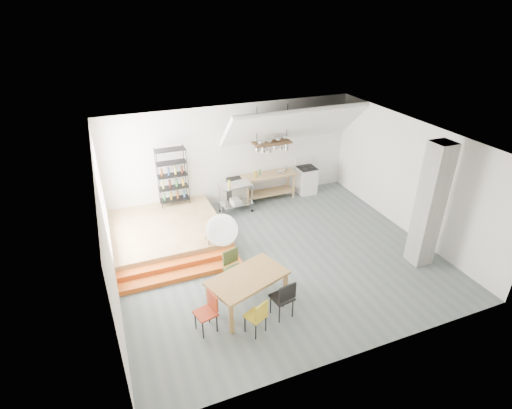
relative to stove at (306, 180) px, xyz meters
name	(u,v)px	position (x,y,z in m)	size (l,w,h in m)	color
floor	(277,256)	(-2.50, -3.16, -0.48)	(8.00, 8.00, 0.00)	slate
wall_back	(233,155)	(-2.50, 0.34, 1.12)	(8.00, 0.04, 3.20)	silver
wall_left	(107,235)	(-6.50, -3.16, 1.12)	(0.04, 7.00, 3.20)	silver
wall_right	(410,178)	(1.50, -3.16, 1.12)	(0.04, 7.00, 3.20)	silver
ceiling	(281,139)	(-2.50, -3.16, 2.72)	(8.00, 7.00, 0.02)	white
slope_ceiling	(294,125)	(-0.70, -0.26, 2.07)	(4.40, 1.80, 0.15)	white
window_pane	(102,196)	(-6.48, -1.66, 1.32)	(0.02, 2.50, 2.20)	white
platform	(167,231)	(-5.00, -1.16, -0.28)	(3.00, 3.00, 0.40)	olive
step_lower	(183,275)	(-5.00, -3.11, -0.41)	(3.00, 0.35, 0.13)	#C85417
step_upper	(179,265)	(-5.00, -2.76, -0.35)	(3.00, 0.35, 0.27)	#C85417
concrete_column	(430,206)	(0.80, -4.66, 1.12)	(0.50, 0.50, 3.20)	gray
kitchen_counter	(269,182)	(-1.40, -0.01, 0.15)	(1.80, 0.60, 0.91)	olive
stove	(306,180)	(0.00, 0.00, 0.00)	(0.60, 0.60, 1.18)	white
pot_rack	(273,145)	(-1.37, -0.23, 1.50)	(1.20, 0.50, 1.43)	#3C2718
wire_shelving	(172,176)	(-4.50, 0.04, 0.85)	(0.88, 0.38, 1.80)	black
microwave_shelf	(217,235)	(-3.90, -2.41, 0.07)	(0.60, 0.40, 0.16)	olive
paper_lantern	(222,230)	(-4.45, -4.83, 1.72)	(0.60, 0.60, 0.60)	white
dining_table	(248,280)	(-3.88, -4.63, 0.23)	(1.89, 1.44, 0.79)	olive
chair_mustard	(258,315)	(-3.98, -5.45, 0.01)	(0.50, 0.50, 0.81)	gold
chair_black	(284,297)	(-3.30, -5.23, 0.07)	(0.49, 0.49, 0.92)	black
chair_olive	(234,266)	(-3.93, -3.84, 0.08)	(0.54, 0.54, 0.95)	#475628
chair_red	(208,309)	(-4.85, -4.97, 0.04)	(0.48, 0.48, 0.87)	#B23519
rolling_cart	(236,194)	(-2.70, -0.46, 0.14)	(1.03, 0.65, 0.96)	silver
mini_fridge	(237,192)	(-2.50, 0.04, -0.04)	(0.52, 0.52, 0.88)	black
microwave	(217,230)	(-3.90, -2.41, 0.22)	(0.50, 0.34, 0.28)	beige
bowl	(280,172)	(-1.01, -0.06, 0.46)	(0.22, 0.22, 0.05)	silver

